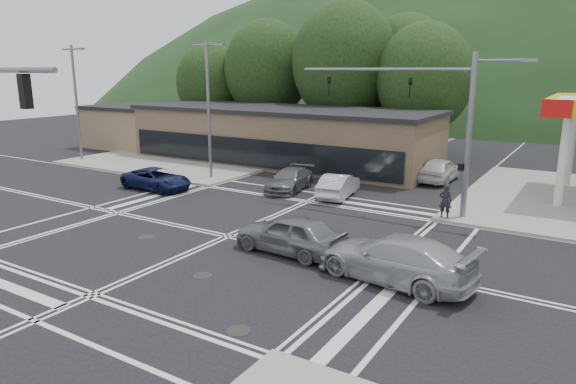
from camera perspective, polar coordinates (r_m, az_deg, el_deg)
The scene contains 20 objects.
ground at distance 22.98m, azimuth -6.71°, elevation -4.91°, with size 120.00×120.00×0.00m, color black.
sidewalk_nw at distance 43.55m, azimuth -10.01°, elevation 3.88°, with size 16.00×16.00×0.15m, color gray.
commercial_row at distance 40.65m, azimuth -0.78°, elevation 6.15°, with size 24.00×8.00×4.00m, color brown.
commercial_nw at distance 51.02m, azimuth -16.23°, elevation 6.90°, with size 8.00×7.00×3.60m, color #846B4F.
hill_north at distance 108.12m, azimuth 24.66°, elevation 8.50°, with size 252.00×126.00×140.00m, color #1D3216.
tree_n_a at distance 49.46m, azimuth -2.35°, elevation 13.43°, with size 8.00×8.00×11.75m.
tree_n_b at distance 45.48m, azimuth 6.29°, elevation 14.17°, with size 9.00×9.00×12.98m.
tree_n_c at distance 42.92m, azimuth 14.89°, elevation 12.11°, with size 7.60×7.60×10.87m.
tree_n_d at distance 52.30m, azimuth -8.55°, elevation 11.87°, with size 6.80×6.80×9.76m.
tree_n_e at distance 47.65m, azimuth 12.87°, elevation 13.11°, with size 8.40×8.40×11.98m.
streetlight_nw at distance 34.19m, azimuth -8.75°, elevation 9.73°, with size 2.50×0.25×9.00m.
streetlight_w at distance 44.13m, azimuth -22.45°, elevation 9.70°, with size 2.50×0.25×9.00m.
signal_mast_ne at distance 26.17m, azimuth 16.93°, elevation 8.23°, with size 11.65×0.30×8.00m.
car_blue_west at distance 32.49m, azimuth -14.41°, elevation 1.41°, with size 2.14×4.64×1.29m, color #0D143C.
car_grey_center at distance 20.61m, azimuth 0.28°, elevation -4.66°, with size 1.88×4.68×1.59m, color slate.
car_silver_east at distance 18.33m, azimuth 11.79°, elevation -7.25°, with size 2.29×5.64×1.64m, color #9EA0A5.
car_queue_a at distance 29.65m, azimuth 5.62°, elevation 0.73°, with size 1.47×4.20×1.39m, color #B7B8BF.
car_queue_b at distance 35.08m, azimuth 16.52°, elevation 2.39°, with size 1.86×4.62×1.57m, color silver.
car_northbound at distance 31.21m, azimuth 0.19°, elevation 1.38°, with size 1.84×4.54×1.32m, color #555859.
pedestrian at distance 26.03m, azimuth 17.09°, elevation -0.98°, with size 0.60×0.39×1.65m, color black.
Camera 1 is at (13.65, -17.01, 7.24)m, focal length 32.00 mm.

